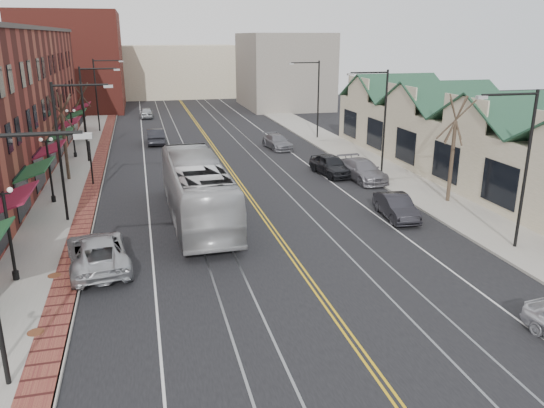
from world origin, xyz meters
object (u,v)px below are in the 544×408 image
transit_bus (197,190)px  parked_suv (98,252)px  parked_car_b (396,207)px  parked_car_c (363,170)px  parked_car_d (331,165)px

transit_bus → parked_suv: 8.03m
transit_bus → parked_car_b: size_ratio=3.05×
transit_bus → parked_suv: size_ratio=2.31×
transit_bus → parked_car_c: bearing=-156.4°
parked_car_b → parked_car_c: parked_car_c is taller
transit_bus → parked_suv: (-5.38, -5.87, -1.05)m
parked_suv → parked_car_d: bearing=-147.8°
transit_bus → parked_car_b: (11.67, -2.62, -1.13)m
parked_car_c → parked_car_b: bearing=-104.7°
transit_bus → parked_car_b: 12.01m
transit_bus → parked_car_d: bearing=-145.5°
transit_bus → parked_car_c: 14.60m
parked_suv → parked_car_c: size_ratio=1.06×
parked_suv → parked_car_d: (16.80, 14.05, 0.02)m
parked_car_b → parked_car_d: 10.80m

